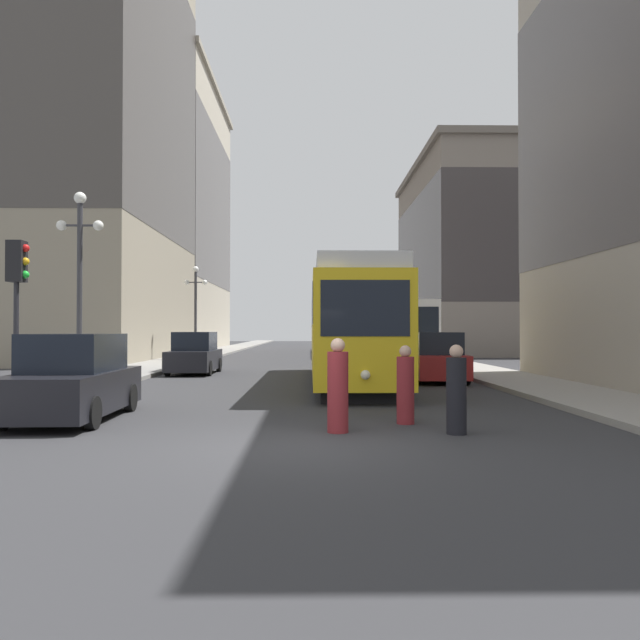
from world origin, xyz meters
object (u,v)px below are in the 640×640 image
parked_car_left_mid (73,380)px  traffic_light_near_left (17,279)px  parked_car_left_near (195,354)px  parked_car_right_far (436,359)px  lamp_post_left_far (196,298)px  pedestrian_on_sidewalk (405,387)px  pedestrian_crossing_far (456,392)px  lamp_post_left_near (80,260)px  streetcar (348,325)px  transit_bus (398,329)px  pedestrian_crossing_near (338,388)px

parked_car_left_mid → traffic_light_near_left: (-1.68, 1.06, 2.23)m
parked_car_left_near → parked_car_left_mid: 14.20m
parked_car_right_far → lamp_post_left_far: 19.25m
pedestrian_on_sidewalk → traffic_light_near_left: traffic_light_near_left is taller
pedestrian_crossing_far → lamp_post_left_near: lamp_post_left_near is taller
lamp_post_left_near → pedestrian_crossing_far: bearing=-38.4°
streetcar → transit_bus: (3.74, 14.06, -0.15)m
parked_car_right_far → streetcar: bearing=7.2°
parked_car_right_far → traffic_light_near_left: (-11.37, -8.79, 2.23)m
parked_car_left_mid → lamp_post_left_near: bearing=107.7°
parked_car_right_far → pedestrian_on_sidewalk: bearing=77.4°
pedestrian_on_sidewalk → lamp_post_left_far: 27.30m
lamp_post_left_far → parked_car_right_far: bearing=-52.5°
parked_car_left_near → parked_car_left_mid: size_ratio=0.99×
transit_bus → streetcar: bearing=-106.1°
pedestrian_crossing_far → transit_bus: bearing=-101.9°
transit_bus → lamp_post_left_far: size_ratio=2.06×
parked_car_left_near → pedestrian_crossing_near: 16.92m
pedestrian_crossing_near → transit_bus: bearing=-102.2°
parked_car_left_near → lamp_post_left_far: lamp_post_left_far is taller
parked_car_left_mid → parked_car_right_far: (9.69, 9.84, -0.00)m
parked_car_right_far → pedestrian_on_sidewalk: 10.90m
streetcar → parked_car_left_mid: size_ratio=3.38×
traffic_light_near_left → lamp_post_left_near: 4.64m
streetcar → pedestrian_on_sidewalk: size_ratio=9.51×
streetcar → lamp_post_left_far: 17.57m
parked_car_left_near → pedestrian_crossing_near: parked_car_left_near is taller
parked_car_left_near → traffic_light_near_left: 13.44m
transit_bus → traffic_light_near_left: (-11.83, -22.54, 1.13)m
transit_bus → parked_car_right_far: transit_bus is taller
pedestrian_on_sidewalk → traffic_light_near_left: size_ratio=0.42×
pedestrian_crossing_far → traffic_light_near_left: traffic_light_near_left is taller
pedestrian_on_sidewalk → lamp_post_left_near: (-8.86, 6.31, 3.26)m
parked_car_left_mid → pedestrian_on_sidewalk: parked_car_left_mid is taller
parked_car_right_far → pedestrian_crossing_near: bearing=72.3°
pedestrian_crossing_near → pedestrian_on_sidewalk: bearing=-144.9°
parked_car_left_mid → lamp_post_left_far: bearing=93.3°
streetcar → lamp_post_left_near: bearing=-154.5°
lamp_post_left_far → parked_car_left_mid: bearing=-85.6°
pedestrian_crossing_near → pedestrian_crossing_far: size_ratio=1.07×
streetcar → lamp_post_left_far: (-8.31, 15.39, 1.73)m
transit_bus → parked_car_left_near: bearing=-138.4°
streetcar → parked_car_right_far: bearing=5.5°
pedestrian_crossing_near → pedestrian_crossing_far: bearing=171.9°
pedestrian_crossing_far → pedestrian_on_sidewalk: size_ratio=1.03×
streetcar → parked_car_left_mid: streetcar is taller
parked_car_left_mid → parked_car_right_far: same height
lamp_post_left_far → parked_car_left_near: bearing=-79.9°
transit_bus → pedestrian_crossing_far: transit_bus is taller
pedestrian_crossing_far → traffic_light_near_left: 10.14m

